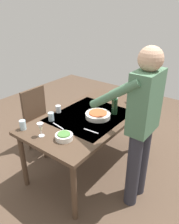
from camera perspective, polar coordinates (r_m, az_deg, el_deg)
The scene contains 15 objects.
ground_plane at distance 3.12m, azimuth -0.00°, elevation -13.36°, with size 6.00×6.00×0.00m, color brown.
dining_table at distance 2.74m, azimuth -0.00°, elevation -2.29°, with size 1.65×0.92×0.76m.
chair_near at distance 3.27m, azimuth -12.81°, elevation -0.93°, with size 0.40×0.40×0.91m.
person_server at distance 2.19m, azimuth 13.17°, elevation -2.61°, with size 0.42×0.61×1.69m.
wine_bottle at distance 2.72m, azimuth 6.50°, elevation 1.63°, with size 0.07×0.07×0.30m.
wine_glass_left at distance 2.31m, azimuth -12.55°, elevation -3.87°, with size 0.07×0.07×0.15m.
wine_glass_right at distance 3.08m, azimuth 10.92°, elevation 4.31°, with size 0.07×0.07×0.15m.
water_cup_near_left at distance 2.50m, azimuth -16.85°, elevation -3.23°, with size 0.07×0.07×0.11m, color silver.
water_cup_near_right at distance 2.61m, azimuth -9.90°, elevation -1.19°, with size 0.07×0.07×0.10m, color silver.
water_cup_far_left at distance 2.80m, azimuth -8.09°, elevation 0.79°, with size 0.07×0.07×0.09m, color silver.
serving_bowl_pasta at distance 2.65m, azimuth 2.17°, elevation -0.76°, with size 0.30×0.30×0.07m.
side_bowl_salad at distance 2.25m, azimuth -6.58°, elevation -6.27°, with size 0.18×0.18×0.07m.
dinner_plate_near at distance 3.23m, azimuth 5.38°, elevation 3.80°, with size 0.23×0.23×0.01m, color white.
table_knife at distance 2.50m, azimuth -8.05°, elevation -3.64°, with size 0.01×0.20×0.01m, color silver.
table_fork at distance 2.38m, azimuth 0.37°, elevation -4.95°, with size 0.01×0.18×0.01m, color silver.
Camera 1 is at (1.90, 1.45, 2.01)m, focal length 35.39 mm.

